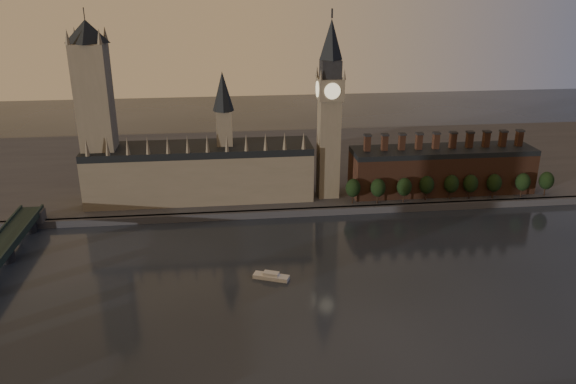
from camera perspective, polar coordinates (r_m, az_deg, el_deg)
The scene contains 16 objects.
ground at distance 241.01m, azimuth 6.41°, elevation -10.64°, with size 900.00×900.00×0.00m, color black.
north_bank at distance 400.74m, azimuth 0.84°, elevation 2.80°, with size 900.00×182.00×4.00m.
palace_of_westminster at distance 331.84m, azimuth -8.82°, elevation 2.29°, with size 130.00×30.30×74.00m.
victoria_tower at distance 329.50m, azimuth -18.97°, elevation 8.05°, with size 24.00×24.00×108.00m.
big_ben at distance 323.14m, azimuth 4.24°, elevation 8.46°, with size 15.00×15.00×107.00m.
chimney_block at distance 352.85m, azimuth 15.32°, elevation 2.25°, with size 110.00×25.00×37.00m.
embankment_tree_0 at distance 323.82m, azimuth 6.62°, elevation 0.41°, with size 8.60×8.60×14.88m.
embankment_tree_1 at distance 326.10m, azimuth 9.13°, elevation 0.43°, with size 8.60×8.60×14.88m.
embankment_tree_2 at distance 330.19m, azimuth 11.73°, elevation 0.51°, with size 8.60×8.60×14.88m.
embankment_tree_3 at distance 336.39m, azimuth 13.91°, elevation 0.71°, with size 8.60×8.60×14.88m.
embankment_tree_4 at distance 341.84m, azimuth 16.27°, elevation 0.80°, with size 8.60×8.60×14.88m.
embankment_tree_5 at distance 345.68m, azimuth 18.06°, elevation 0.82°, with size 8.60×8.60×14.88m.
embankment_tree_6 at distance 351.40m, azimuth 20.22°, elevation 0.87°, with size 8.60×8.60×14.88m.
embankment_tree_7 at distance 359.27m, azimuth 22.75°, elevation 0.95°, with size 8.60×8.60×14.88m.
embankment_tree_8 at distance 367.45m, azimuth 24.77°, elevation 1.06°, with size 8.60×8.60×14.88m.
river_boat at distance 253.14m, azimuth -1.73°, elevation -8.55°, with size 16.56×10.34×3.20m.
Camera 1 is at (-49.90, -200.25, 124.48)m, focal length 35.00 mm.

